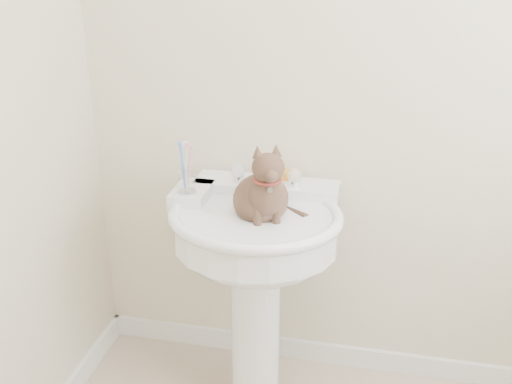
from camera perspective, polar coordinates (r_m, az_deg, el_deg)
The scene contains 7 objects.
wall_back at distance 2.14m, azimuth 11.91°, elevation 11.12°, with size 2.20×0.00×2.50m, color beige, non-canonical shape.
baseboard_back at distance 2.65m, azimuth 9.70°, elevation -15.24°, with size 2.20×0.02×0.09m, color white.
pedestal_sink at distance 2.11m, azimuth -0.09°, elevation -5.53°, with size 0.62×0.60×0.85m.
faucet at distance 2.15m, azimuth 0.83°, elevation 1.63°, with size 0.28×0.12×0.14m.
soap_bar at distance 2.23m, azimuth 2.93°, elevation 1.66°, with size 0.09×0.06×0.03m, color orange.
toothbrush_cup at distance 2.10m, azimuth -6.62°, elevation 1.13°, with size 0.07×0.07×0.18m.
cat at distance 2.00m, azimuth 0.56°, elevation -0.27°, with size 0.21×0.26×0.38m.
Camera 1 is at (0.01, -1.00, 1.68)m, focal length 42.00 mm.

